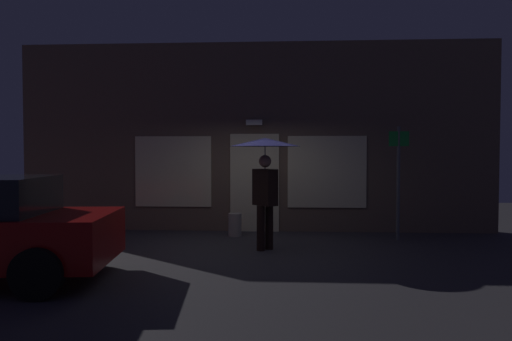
{
  "coord_description": "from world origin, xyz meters",
  "views": [
    {
      "loc": [
        0.73,
        -8.95,
        1.79
      ],
      "look_at": [
        0.17,
        0.06,
        1.45
      ],
      "focal_mm": 34.82,
      "sensor_mm": 36.0,
      "label": 1
    }
  ],
  "objects": [
    {
      "name": "person_with_umbrella",
      "position": [
        0.33,
        0.06,
        1.65
      ],
      "size": [
        1.3,
        1.3,
        2.05
      ],
      "rotation": [
        0.0,
        0.0,
        2.31
      ],
      "color": "black",
      "rests_on": "ground"
    },
    {
      "name": "street_sign_post",
      "position": [
        2.98,
        1.23,
        1.31
      ],
      "size": [
        0.4,
        0.07,
        2.31
      ],
      "color": "#595B60",
      "rests_on": "ground"
    },
    {
      "name": "ground_plane",
      "position": [
        0.0,
        0.0,
        0.0
      ],
      "size": [
        18.0,
        18.0,
        0.0
      ],
      "primitive_type": "plane",
      "color": "#38353A"
    },
    {
      "name": "building_facade",
      "position": [
        -0.0,
        2.35,
        2.11
      ],
      "size": [
        10.74,
        0.48,
        4.26
      ],
      "color": "brown",
      "rests_on": "ground"
    },
    {
      "name": "sidewalk_bollard",
      "position": [
        -0.37,
        1.5,
        0.25
      ],
      "size": [
        0.28,
        0.28,
        0.49
      ],
      "primitive_type": "cylinder",
      "color": "#B2A899",
      "rests_on": "ground"
    }
  ]
}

